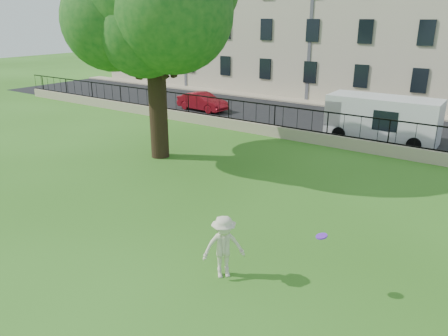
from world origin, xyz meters
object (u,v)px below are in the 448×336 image
Objects in this scene: man at (224,247)px; red_sedan at (202,102)px; frisbee at (322,236)px; white_van at (382,119)px.

red_sedan is at bearing 82.56° from man.
man is at bearing -160.68° from frisbee.
frisbee is at bearing -130.81° from red_sedan.
man is 0.30× the size of white_van.
man is 0.44× the size of red_sedan.
white_van is at bearing 100.71° from frisbee.
man is 15.06m from white_van.
frisbee is 0.07× the size of red_sedan.
man is 20.42m from red_sedan.
red_sedan is (-15.09, 15.07, -0.85)m from frisbee.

